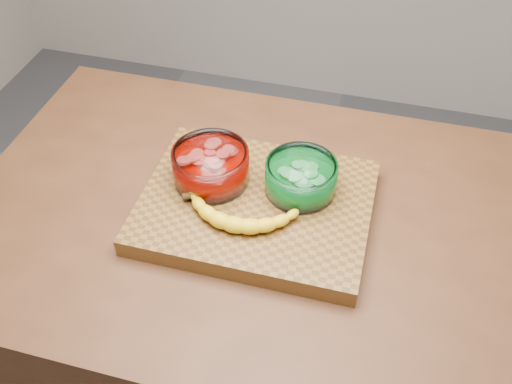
# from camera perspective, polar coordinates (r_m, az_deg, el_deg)

# --- Properties ---
(counter) EXTENTS (1.20, 0.80, 0.90)m
(counter) POSITION_cam_1_polar(r_m,az_deg,el_deg) (1.51, 0.00, -13.80)
(counter) COLOR #522D18
(counter) RESTS_ON ground
(cutting_board) EXTENTS (0.45, 0.35, 0.04)m
(cutting_board) POSITION_cam_1_polar(r_m,az_deg,el_deg) (1.14, 0.00, -1.43)
(cutting_board) COLOR brown
(cutting_board) RESTS_ON counter
(bowl_red) EXTENTS (0.15, 0.15, 0.07)m
(bowl_red) POSITION_cam_1_polar(r_m,az_deg,el_deg) (1.14, -4.54, 2.59)
(bowl_red) COLOR white
(bowl_red) RESTS_ON cutting_board
(bowl_green) EXTENTS (0.14, 0.14, 0.07)m
(bowl_green) POSITION_cam_1_polar(r_m,az_deg,el_deg) (1.12, 4.51, 1.46)
(bowl_green) COLOR white
(bowl_green) RESTS_ON cutting_board
(banana) EXTENTS (0.25, 0.11, 0.04)m
(banana) POSITION_cam_1_polar(r_m,az_deg,el_deg) (1.07, -1.76, -2.23)
(banana) COLOR yellow
(banana) RESTS_ON cutting_board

